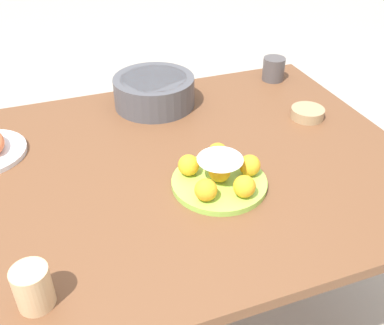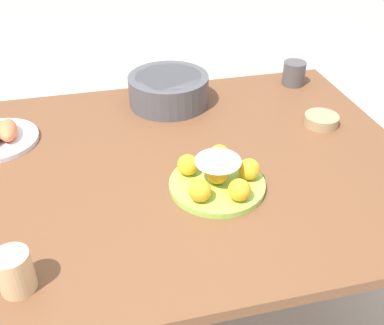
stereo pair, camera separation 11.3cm
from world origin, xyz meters
The scene contains 7 objects.
ground_plane centered at (0.00, 0.00, 0.00)m, with size 12.00×12.00×0.00m, color #B2A899.
dining_table centered at (0.00, 0.00, 0.63)m, with size 1.38×1.01×0.72m.
cake_plate centered at (0.10, -0.13, 0.75)m, with size 0.25×0.25×0.09m.
serving_bowl centered at (0.07, 0.35, 0.77)m, with size 0.27×0.27×0.10m.
sauce_bowl centered at (0.51, 0.10, 0.73)m, with size 0.11×0.11×0.03m.
cup_near centered at (-0.37, -0.35, 0.76)m, with size 0.07×0.07×0.09m.
cup_far centered at (0.55, 0.40, 0.76)m, with size 0.08×0.08×0.09m.
Camera 2 is at (-0.17, -1.01, 1.44)m, focal length 42.00 mm.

